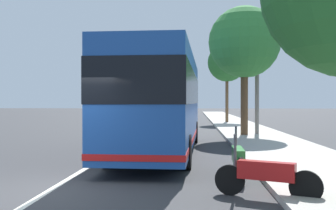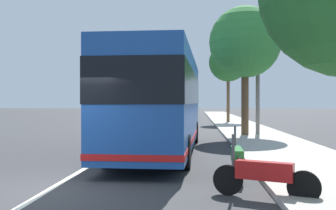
{
  "view_description": "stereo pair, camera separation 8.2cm",
  "coord_description": "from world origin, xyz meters",
  "px_view_note": "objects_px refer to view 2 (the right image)",
  "views": [
    {
      "loc": [
        -8.32,
        -3.12,
        1.92
      ],
      "look_at": [
        7.12,
        -2.11,
        1.8
      ],
      "focal_mm": 42.35,
      "sensor_mm": 36.0,
      "label": 1
    },
    {
      "loc": [
        -8.31,
        -3.2,
        1.92
      ],
      "look_at": [
        7.12,
        -2.11,
        1.8
      ],
      "focal_mm": 42.35,
      "sensor_mm": 36.0,
      "label": 2
    }
  ],
  "objects_px": {
    "motorcycle_nearest_curb": "(264,175)",
    "utility_pole": "(258,74)",
    "car_side_street": "(147,114)",
    "roadside_tree_mid_block": "(245,43)",
    "motorcycle_mid_row": "(237,159)",
    "coach_bus": "(162,99)",
    "car_behind_bus": "(157,112)",
    "roadside_tree_far_block": "(228,63)"
  },
  "relations": [
    {
      "from": "motorcycle_nearest_curb",
      "to": "utility_pole",
      "type": "relative_size",
      "value": 0.28
    },
    {
      "from": "motorcycle_mid_row",
      "to": "motorcycle_nearest_curb",
      "type": "bearing_deg",
      "value": -170.05
    },
    {
      "from": "roadside_tree_far_block",
      "to": "car_side_street",
      "type": "bearing_deg",
      "value": 59.65
    },
    {
      "from": "car_behind_bus",
      "to": "roadside_tree_far_block",
      "type": "distance_m",
      "value": 16.67
    },
    {
      "from": "coach_bus",
      "to": "roadside_tree_mid_block",
      "type": "distance_m",
      "value": 8.41
    },
    {
      "from": "coach_bus",
      "to": "roadside_tree_mid_block",
      "type": "height_order",
      "value": "roadside_tree_mid_block"
    },
    {
      "from": "car_side_street",
      "to": "motorcycle_nearest_curb",
      "type": "bearing_deg",
      "value": 7.42
    },
    {
      "from": "motorcycle_mid_row",
      "to": "car_behind_bus",
      "type": "xyz_separation_m",
      "value": [
        39.57,
        5.9,
        0.18
      ]
    },
    {
      "from": "motorcycle_mid_row",
      "to": "roadside_tree_mid_block",
      "type": "xyz_separation_m",
      "value": [
        11.71,
        -1.63,
        4.65
      ]
    },
    {
      "from": "motorcycle_nearest_curb",
      "to": "roadside_tree_far_block",
      "type": "bearing_deg",
      "value": -69.52
    },
    {
      "from": "motorcycle_nearest_curb",
      "to": "utility_pole",
      "type": "height_order",
      "value": "utility_pole"
    },
    {
      "from": "motorcycle_nearest_curb",
      "to": "car_behind_bus",
      "type": "distance_m",
      "value": 42.14
    },
    {
      "from": "car_side_street",
      "to": "car_behind_bus",
      "type": "bearing_deg",
      "value": 175.51
    },
    {
      "from": "motorcycle_nearest_curb",
      "to": "roadside_tree_mid_block",
      "type": "xyz_separation_m",
      "value": [
        13.82,
        -1.32,
        4.67
      ]
    },
    {
      "from": "motorcycle_nearest_curb",
      "to": "coach_bus",
      "type": "bearing_deg",
      "value": -45.94
    },
    {
      "from": "motorcycle_nearest_curb",
      "to": "motorcycle_mid_row",
      "type": "bearing_deg",
      "value": -58.12
    },
    {
      "from": "roadside_tree_mid_block",
      "to": "utility_pole",
      "type": "xyz_separation_m",
      "value": [
        0.77,
        -0.8,
        -1.64
      ]
    },
    {
      "from": "car_side_street",
      "to": "car_behind_bus",
      "type": "relative_size",
      "value": 0.91
    },
    {
      "from": "motorcycle_mid_row",
      "to": "car_behind_bus",
      "type": "distance_m",
      "value": 40.0
    },
    {
      "from": "motorcycle_mid_row",
      "to": "car_side_street",
      "type": "height_order",
      "value": "car_side_street"
    },
    {
      "from": "coach_bus",
      "to": "roadside_tree_far_block",
      "type": "relative_size",
      "value": 1.63
    },
    {
      "from": "coach_bus",
      "to": "car_side_street",
      "type": "bearing_deg",
      "value": 10.29
    },
    {
      "from": "car_behind_bus",
      "to": "roadside_tree_far_block",
      "type": "relative_size",
      "value": 0.62
    },
    {
      "from": "motorcycle_mid_row",
      "to": "utility_pole",
      "type": "height_order",
      "value": "utility_pole"
    },
    {
      "from": "coach_bus",
      "to": "car_behind_bus",
      "type": "relative_size",
      "value": 2.63
    },
    {
      "from": "roadside_tree_mid_block",
      "to": "car_behind_bus",
      "type": "bearing_deg",
      "value": 15.12
    },
    {
      "from": "coach_bus",
      "to": "car_side_street",
      "type": "distance_m",
      "value": 25.54
    },
    {
      "from": "coach_bus",
      "to": "motorcycle_mid_row",
      "type": "relative_size",
      "value": 4.98
    },
    {
      "from": "motorcycle_nearest_curb",
      "to": "motorcycle_mid_row",
      "type": "xyz_separation_m",
      "value": [
        2.11,
        0.31,
        0.02
      ]
    },
    {
      "from": "roadside_tree_far_block",
      "to": "utility_pole",
      "type": "bearing_deg",
      "value": -177.43
    },
    {
      "from": "roadside_tree_mid_block",
      "to": "roadside_tree_far_block",
      "type": "relative_size",
      "value": 0.99
    },
    {
      "from": "motorcycle_nearest_curb",
      "to": "car_behind_bus",
      "type": "relative_size",
      "value": 0.45
    },
    {
      "from": "motorcycle_nearest_curb",
      "to": "utility_pole",
      "type": "bearing_deg",
      "value": -74.63
    },
    {
      "from": "roadside_tree_mid_block",
      "to": "utility_pole",
      "type": "bearing_deg",
      "value": -46.23
    },
    {
      "from": "motorcycle_nearest_curb",
      "to": "roadside_tree_far_block",
      "type": "xyz_separation_m",
      "value": [
        27.71,
        -1.53,
        4.96
      ]
    },
    {
      "from": "car_side_street",
      "to": "car_behind_bus",
      "type": "height_order",
      "value": "car_side_street"
    },
    {
      "from": "coach_bus",
      "to": "motorcycle_nearest_curb",
      "type": "height_order",
      "value": "coach_bus"
    },
    {
      "from": "coach_bus",
      "to": "roadside_tree_far_block",
      "type": "xyz_separation_m",
      "value": [
        20.62,
        -4.17,
        3.4
      ]
    },
    {
      "from": "motorcycle_mid_row",
      "to": "car_side_street",
      "type": "relative_size",
      "value": 0.58
    },
    {
      "from": "motorcycle_nearest_curb",
      "to": "car_side_street",
      "type": "relative_size",
      "value": 0.49
    },
    {
      "from": "coach_bus",
      "to": "motorcycle_mid_row",
      "type": "height_order",
      "value": "coach_bus"
    },
    {
      "from": "coach_bus",
      "to": "motorcycle_nearest_curb",
      "type": "bearing_deg",
      "value": -157.63
    }
  ]
}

